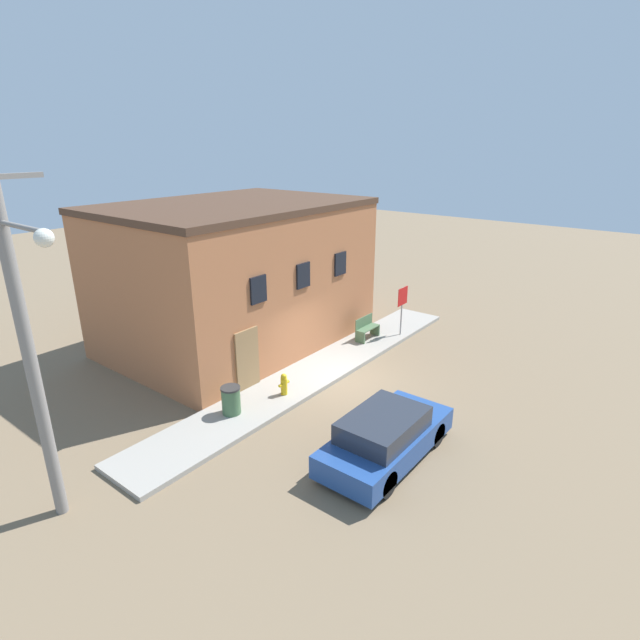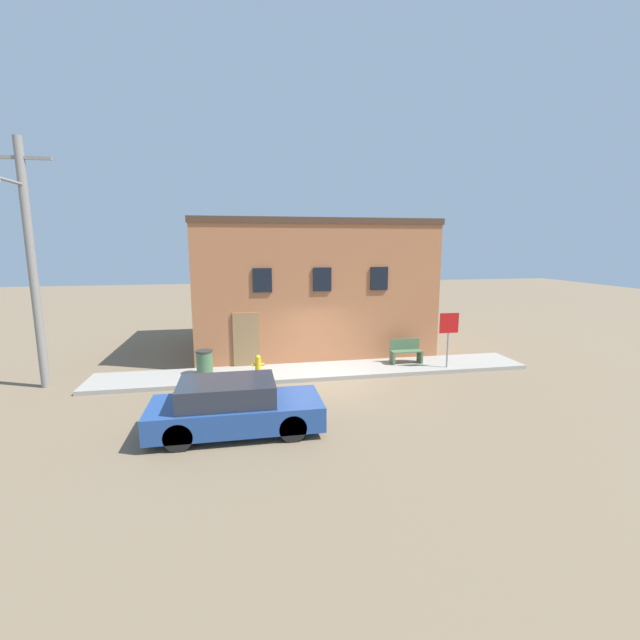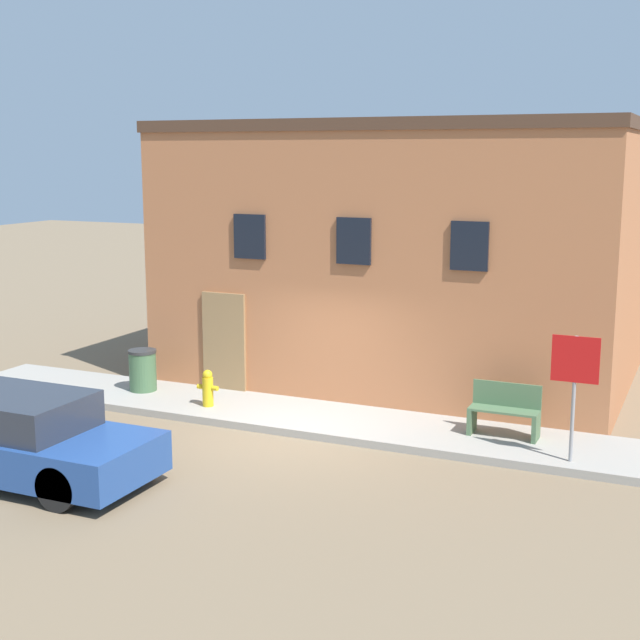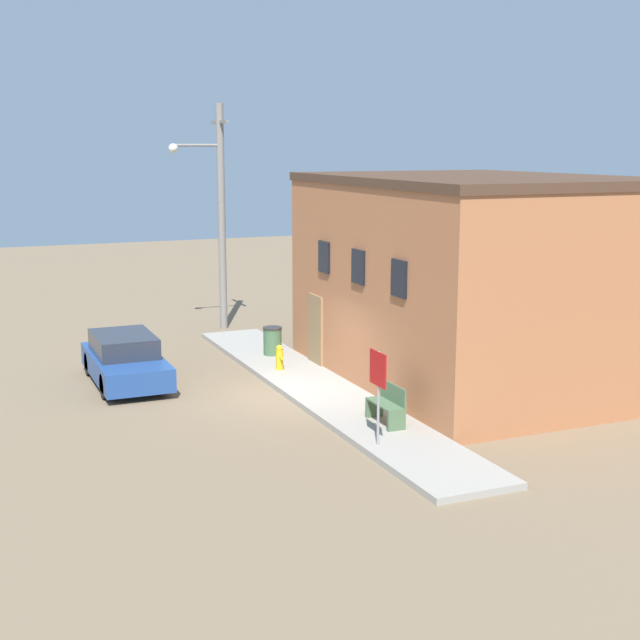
% 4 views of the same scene
% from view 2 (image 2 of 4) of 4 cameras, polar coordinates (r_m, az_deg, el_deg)
% --- Properties ---
extents(ground_plane, '(80.00, 80.00, 0.00)m').
position_cam_2_polar(ground_plane, '(15.06, 0.28, -8.19)').
color(ground_plane, '#7A664C').
extents(sidewalk, '(15.97, 2.01, 0.15)m').
position_cam_2_polar(sidewalk, '(15.99, -0.42, -6.83)').
color(sidewalk, '#9E998E').
rests_on(sidewalk, ground).
extents(brick_building, '(9.84, 7.06, 5.72)m').
position_cam_2_polar(brick_building, '(19.86, -1.65, 4.68)').
color(brick_building, '#B26B42').
rests_on(brick_building, ground).
extents(fire_hydrant, '(0.45, 0.22, 0.73)m').
position_cam_2_polar(fire_hydrant, '(15.35, -8.26, -5.96)').
color(fire_hydrant, gold).
rests_on(fire_hydrant, sidewalk).
extents(stop_sign, '(0.75, 0.06, 2.07)m').
position_cam_2_polar(stop_sign, '(16.57, 16.79, -1.19)').
color(stop_sign, gray).
rests_on(stop_sign, sidewalk).
extents(bench, '(1.21, 0.44, 0.93)m').
position_cam_2_polar(bench, '(17.05, 11.37, -4.18)').
color(bench, '#4C6B47').
rests_on(bench, sidewalk).
extents(trash_bin, '(0.59, 0.59, 0.87)m').
position_cam_2_polar(trash_bin, '(15.82, -15.15, -5.45)').
color(trash_bin, '#426642').
rests_on(trash_bin, sidewalk).
extents(utility_pole, '(1.80, 1.97, 7.97)m').
position_cam_2_polar(utility_pole, '(16.44, -34.23, 6.77)').
color(utility_pole, gray).
rests_on(utility_pole, ground).
extents(parked_car, '(4.29, 1.80, 1.36)m').
position_cam_2_polar(parked_car, '(11.22, -11.40, -11.32)').
color(parked_car, black).
rests_on(parked_car, ground).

